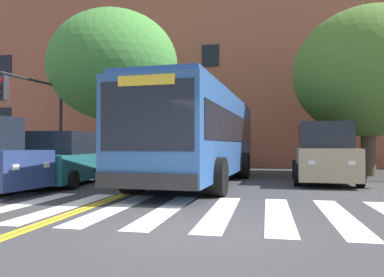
{
  "coord_description": "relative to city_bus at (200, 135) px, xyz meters",
  "views": [
    {
      "loc": [
        1.23,
        -5.95,
        1.38
      ],
      "look_at": [
        -1.14,
        6.42,
        1.61
      ],
      "focal_mm": 35.0,
      "sensor_mm": 36.0,
      "label": 1
    }
  ],
  "objects": [
    {
      "name": "lane_line_yellow_inner",
      "position": [
        -1.66,
        8.4,
        -1.76
      ],
      "size": [
        0.12,
        36.0,
        0.01
      ],
      "primitive_type": "cube",
      "color": "gold",
      "rests_on": "ground"
    },
    {
      "name": "crosswalk",
      "position": [
        0.22,
        -5.6,
        -1.76
      ],
      "size": [
        12.15,
        4.23,
        0.01
      ],
      "color": "white",
      "rests_on": "ground"
    },
    {
      "name": "street_tree_curbside_large",
      "position": [
        6.9,
        4.73,
        2.92
      ],
      "size": [
        9.29,
        9.29,
        7.62
      ],
      "color": "#4C3D2D",
      "rests_on": "ground"
    },
    {
      "name": "traffic_light_far_corner",
      "position": [
        -7.83,
        1.94,
        1.44
      ],
      "size": [
        0.62,
        4.0,
        4.77
      ],
      "color": "#28282D",
      "rests_on": "ground"
    },
    {
      "name": "car_tan_far_lane",
      "position": [
        4.45,
        1.29,
        -0.72
      ],
      "size": [
        2.42,
        5.13,
        2.2
      ],
      "color": "tan",
      "rests_on": "ground"
    },
    {
      "name": "car_teal_near_lane",
      "position": [
        -4.62,
        -1.43,
        -0.92
      ],
      "size": [
        2.26,
        3.98,
        1.84
      ],
      "color": "#236B70",
      "rests_on": "ground"
    },
    {
      "name": "city_bus",
      "position": [
        0.0,
        0.0,
        0.0
      ],
      "size": [
        3.44,
        10.72,
        3.24
      ],
      "color": "#2D5699",
      "rests_on": "ground"
    },
    {
      "name": "building_facade",
      "position": [
        -1.07,
        13.8,
        4.96
      ],
      "size": [
        37.14,
        7.15,
        13.44
      ],
      "color": "#9E5642",
      "rests_on": "ground"
    },
    {
      "name": "car_black_behind_bus",
      "position": [
        -0.28,
        9.81,
        -0.98
      ],
      "size": [
        2.17,
        4.05,
        1.69
      ],
      "color": "black",
      "rests_on": "ground"
    },
    {
      "name": "lane_line_yellow_outer",
      "position": [
        -1.5,
        8.4,
        -1.76
      ],
      "size": [
        0.12,
        36.0,
        0.01
      ],
      "primitive_type": "cube",
      "color": "gold",
      "rests_on": "ground"
    },
    {
      "name": "street_tree_curbside_small",
      "position": [
        -5.27,
        4.48,
        3.64
      ],
      "size": [
        9.41,
        9.35,
        8.18
      ],
      "color": "#4C3D2D",
      "rests_on": "ground"
    },
    {
      "name": "ground_plane",
      "position": [
        1.02,
        -7.39,
        -1.76
      ],
      "size": [
        120.0,
        120.0,
        0.0
      ],
      "primitive_type": "plane",
      "color": "#38383A"
    }
  ]
}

